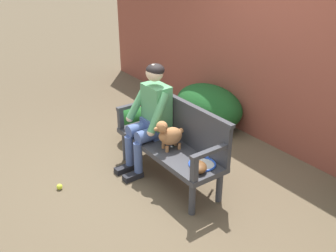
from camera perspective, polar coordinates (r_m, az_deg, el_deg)
ground_plane at (r=4.53m, az=-0.00°, el=-7.80°), size 40.00×40.00×0.00m
brick_garden_fence at (r=5.21m, az=16.17°, el=8.80°), size 8.00×0.30×2.13m
hedge_bush_far_right at (r=5.71m, az=6.10°, el=3.05°), size 1.18×0.80×0.61m
garden_bench at (r=4.33m, az=-0.00°, el=-3.70°), size 1.51×0.49×0.43m
bench_backrest at (r=4.30m, az=2.33°, el=0.78°), size 1.55×0.06×0.50m
bench_armrest_left_end at (r=4.71m, az=-5.95°, el=2.26°), size 0.06×0.49×0.28m
bench_armrest_right_end at (r=3.67m, az=5.44°, el=-4.99°), size 0.06×0.49×0.28m
person_seated at (r=4.41m, az=-2.58°, el=1.76°), size 0.56×0.65×1.30m
dog_on_bench at (r=4.15m, az=0.13°, el=-1.33°), size 0.21×0.36×0.36m
tennis_racket at (r=3.98m, az=5.30°, el=-5.52°), size 0.42×0.56×0.03m
baseball_glove at (r=3.84m, az=4.60°, el=-6.14°), size 0.28×0.26×0.09m
tennis_ball at (r=4.49m, az=-16.01°, el=-8.78°), size 0.07×0.07×0.07m
potted_plant at (r=5.26m, az=-5.34°, el=0.84°), size 0.39×0.39×0.51m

